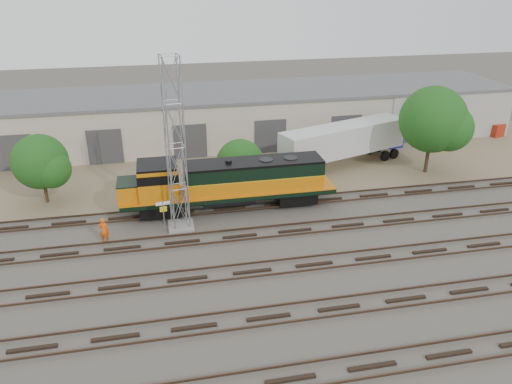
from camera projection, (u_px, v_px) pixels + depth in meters
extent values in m
plane|color=#47423A|center=(301.00, 242.00, 34.28)|extent=(140.00, 140.00, 0.00)
cube|color=#726047|center=(257.00, 164.00, 47.65)|extent=(80.00, 16.00, 0.02)
cube|color=black|center=(372.00, 366.00, 23.56)|extent=(80.00, 2.40, 0.14)
cube|color=#4C3828|center=(379.00, 376.00, 22.84)|extent=(80.00, 0.08, 0.14)
cube|color=#4C3828|center=(366.00, 353.00, 24.17)|extent=(80.00, 0.08, 0.14)
cube|color=black|center=(339.00, 308.00, 27.57)|extent=(80.00, 2.40, 0.14)
cube|color=#4C3828|center=(344.00, 314.00, 26.85)|extent=(80.00, 0.08, 0.14)
cube|color=#4C3828|center=(335.00, 298.00, 28.18)|extent=(80.00, 0.08, 0.14)
cube|color=black|center=(314.00, 264.00, 31.58)|extent=(80.00, 2.40, 0.14)
cube|color=#4C3828|center=(318.00, 269.00, 30.86)|extent=(80.00, 0.08, 0.14)
cube|color=#4C3828|center=(311.00, 256.00, 32.19)|extent=(80.00, 0.08, 0.14)
cube|color=black|center=(295.00, 231.00, 35.59)|extent=(80.00, 2.40, 0.14)
cube|color=#4C3828|center=(298.00, 234.00, 34.87)|extent=(80.00, 0.08, 0.14)
cube|color=#4C3828|center=(292.00, 224.00, 36.20)|extent=(80.00, 0.08, 0.14)
cube|color=black|center=(280.00, 204.00, 39.60)|extent=(80.00, 2.40, 0.14)
cube|color=#4C3828|center=(282.00, 206.00, 38.88)|extent=(80.00, 0.08, 0.14)
cube|color=#4C3828|center=(277.00, 198.00, 40.21)|extent=(80.00, 0.08, 0.14)
cube|color=beige|center=(242.00, 116.00, 53.74)|extent=(58.00, 10.00, 5.00)
cube|color=#59595B|center=(241.00, 92.00, 52.64)|extent=(58.40, 10.40, 0.30)
cube|color=#999993|center=(453.00, 117.00, 53.27)|extent=(14.00, 0.10, 5.00)
cube|color=#333335|center=(15.00, 153.00, 45.54)|extent=(3.20, 0.12, 3.40)
cube|color=#333335|center=(105.00, 147.00, 47.00)|extent=(3.20, 0.12, 3.40)
cube|color=#333335|center=(190.00, 142.00, 48.47)|extent=(3.20, 0.12, 3.40)
cube|color=#333335|center=(270.00, 136.00, 49.93)|extent=(3.20, 0.12, 3.40)
cube|color=#333335|center=(346.00, 131.00, 51.39)|extent=(3.20, 0.12, 3.40)
cube|color=#333335|center=(417.00, 127.00, 52.86)|extent=(3.20, 0.12, 3.40)
cube|color=black|center=(160.00, 206.00, 37.61)|extent=(3.07, 2.30, 0.96)
cube|color=black|center=(295.00, 194.00, 39.55)|extent=(3.07, 2.30, 0.96)
cube|color=black|center=(229.00, 193.00, 38.31)|extent=(16.31, 2.88, 0.34)
cylinder|color=black|center=(229.00, 200.00, 38.56)|extent=(4.03, 1.06, 1.06)
cube|color=#CC6D09|center=(254.00, 182.00, 38.35)|extent=(10.56, 2.50, 1.15)
cube|color=black|center=(254.00, 169.00, 37.92)|extent=(10.56, 2.50, 0.96)
cube|color=black|center=(254.00, 162.00, 37.68)|extent=(10.56, 2.50, 0.19)
cube|color=#CC6D09|center=(158.00, 181.00, 36.76)|extent=(2.88, 2.88, 2.50)
cube|color=black|center=(157.00, 164.00, 36.21)|extent=(2.88, 2.88, 0.15)
cube|color=#CC6D09|center=(128.00, 191.00, 36.59)|extent=(1.54, 2.30, 1.34)
cube|color=gray|center=(181.00, 226.00, 36.21)|extent=(1.81, 1.81, 0.20)
cylinder|color=gray|center=(167.00, 144.00, 34.06)|extent=(0.09, 0.09, 12.04)
cylinder|color=gray|center=(183.00, 143.00, 34.26)|extent=(0.09, 0.09, 12.04)
cylinder|color=gray|center=(167.00, 149.00, 33.08)|extent=(0.09, 0.09, 12.04)
cylinder|color=gray|center=(184.00, 148.00, 33.28)|extent=(0.09, 0.09, 12.04)
cylinder|color=gray|center=(164.00, 217.00, 35.05)|extent=(0.08, 0.08, 2.43)
cube|color=white|center=(163.00, 203.00, 34.61)|extent=(0.99, 0.19, 0.24)
cube|color=yellow|center=(163.00, 209.00, 34.80)|extent=(0.50, 0.12, 0.39)
imported|color=#F9570D|center=(104.00, 230.00, 33.89)|extent=(0.69, 0.48, 1.84)
cube|color=silver|center=(343.00, 139.00, 46.18)|extent=(13.05, 6.64, 2.68)
cube|color=black|center=(382.00, 152.00, 49.42)|extent=(3.06, 3.12, 0.99)
cube|color=black|center=(305.00, 173.00, 43.93)|extent=(0.15, 0.15, 1.29)
cube|color=black|center=(292.00, 166.00, 45.49)|extent=(0.15, 0.15, 1.29)
cube|color=navy|center=(393.00, 140.00, 51.97)|extent=(1.81, 1.72, 1.50)
cube|color=#9B2411|center=(495.00, 130.00, 55.26)|extent=(1.87, 1.80, 1.40)
cylinder|color=#382619|center=(46.00, 191.00, 39.63)|extent=(0.27, 0.27, 1.97)
sphere|color=#174012|center=(40.00, 162.00, 38.59)|extent=(4.30, 4.30, 4.30)
sphere|color=#174012|center=(51.00, 169.00, 38.35)|extent=(3.01, 3.01, 3.01)
cylinder|color=#382619|center=(240.00, 181.00, 43.51)|extent=(0.28, 0.28, 0.38)
sphere|color=#174012|center=(240.00, 163.00, 42.83)|extent=(4.16, 4.16, 4.16)
sphere|color=#174012|center=(251.00, 170.00, 42.59)|extent=(2.91, 2.91, 2.91)
cylinder|color=#382619|center=(427.00, 157.00, 45.23)|extent=(0.34, 0.34, 2.93)
sphere|color=#174012|center=(433.00, 119.00, 43.77)|extent=(5.87, 5.87, 5.87)
sphere|color=#174012|center=(449.00, 128.00, 43.44)|extent=(4.11, 4.11, 4.11)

